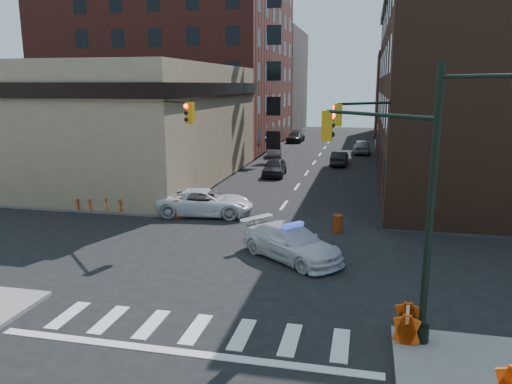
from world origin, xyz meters
The scene contains 27 objects.
ground centered at (0.00, 0.00, 0.00)m, with size 140.00×140.00×0.00m, color black.
sidewalk_nw centered at (-23.00, 32.75, 0.07)m, with size 34.00×54.50×0.15m, color gray.
bank_building centered at (-17.00, 16.50, 4.50)m, with size 22.00×22.00×9.00m, color #9B8665.
apartment_block centered at (-18.50, 40.00, 12.00)m, with size 25.00×25.00×24.00m, color #5D261D.
commercial_row_ne centered at (13.00, 22.50, 7.00)m, with size 14.00×34.00×14.00m, color #462A1C.
filler_nw centered at (-16.00, 62.00, 8.00)m, with size 20.00×18.00×16.00m, color brown.
filler_ne centered at (14.00, 58.00, 6.00)m, with size 16.00×16.00×12.00m, color #5D261D.
signal_pole_se centered at (6.04, -5.52, 4.61)m, with size 5.40×5.27×8.00m.
signal_pole_nw centered at (-5.85, 5.34, 4.34)m, with size 3.58×3.67×8.00m.
signal_pole_ne centered at (5.84, 5.35, 4.34)m, with size 3.67×3.58×8.00m.
tree_ne_near centered at (7.50, 26.00, 3.49)m, with size 3.00×3.00×4.85m.
tree_ne_far centered at (7.50, 34.00, 3.49)m, with size 3.00×3.00×4.85m.
police_car centered at (1.95, 0.28, 0.75)m, with size 2.09×5.15×1.49m, color silver.
pickup centered at (-4.09, 6.63, 0.77)m, with size 2.56×5.56×1.54m, color silver.
parked_car_wnear centered at (-2.50, 20.18, 0.74)m, with size 1.75×4.36×1.48m, color black.
parked_car_wfar centered at (-4.45, 31.48, 0.69)m, with size 1.45×4.17×1.37m, color gray.
parked_car_wdeep centered at (-4.30, 45.27, 0.70)m, with size 1.96×4.82×1.40m, color black.
parked_car_enear centered at (2.50, 26.90, 0.67)m, with size 1.41×4.04×1.33m, color black.
parked_car_efar centered at (4.39, 35.68, 0.79)m, with size 1.86×4.62×1.58m, color gray.
pedestrian_a centered at (-10.62, 6.00, 1.13)m, with size 0.71×0.47×1.96m, color black.
pedestrian_b centered at (-10.26, 6.00, 1.07)m, with size 0.90×0.70×1.85m, color #2A241C.
pedestrian_c centered at (-10.08, 6.84, 0.95)m, with size 0.94×0.39×1.61m, color black.
barrel_road centered at (3.70, 4.83, 0.46)m, with size 0.51×0.51×0.92m, color orange.
barrel_bank centered at (-5.50, 5.60, 0.56)m, with size 0.63×0.63×1.12m, color #E7460A.
barricade_se_a centered at (6.40, -6.16, 0.59)m, with size 1.17×0.58×0.88m, color #E05D0A, non-canonical shape.
barricade_nw_a centered at (-9.37, 5.77, 0.60)m, with size 1.20×0.60×0.90m, color red, non-canonical shape.
barricade_nw_b centered at (-11.34, 5.70, 0.55)m, with size 1.06×0.53×0.80m, color red, non-canonical shape.
Camera 1 is at (4.99, -20.45, 7.56)m, focal length 35.00 mm.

